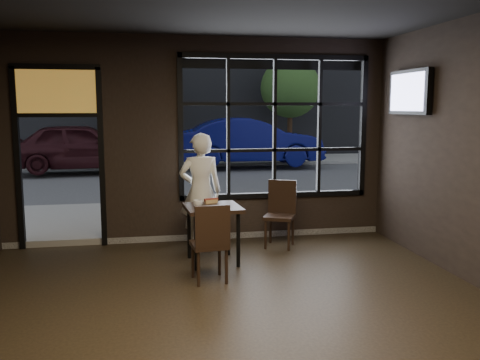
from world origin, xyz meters
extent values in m
cube|color=black|center=(0.00, 0.00, -0.01)|extent=(6.00, 7.00, 0.02)
cube|color=black|center=(1.20, 3.50, 1.80)|extent=(3.06, 0.12, 2.28)
cube|color=orange|center=(-2.10, 3.50, 2.35)|extent=(1.20, 0.06, 0.70)
cube|color=#545456|center=(0.00, 24.00, -0.02)|extent=(60.00, 41.00, 0.04)
cube|color=#5B5956|center=(0.00, 23.00, 7.50)|extent=(28.00, 12.00, 15.00)
cube|color=black|center=(0.04, 2.30, 0.40)|extent=(0.79, 0.79, 0.79)
cube|color=black|center=(-0.10, 1.56, 0.49)|extent=(0.46, 0.46, 0.98)
cube|color=black|center=(1.14, 2.90, 0.50)|extent=(0.58, 0.58, 1.01)
imported|color=white|center=(-0.05, 3.03, 0.87)|extent=(0.64, 0.43, 1.74)
imported|color=silver|center=(-0.16, 2.26, 0.84)|extent=(0.15, 0.15, 0.10)
cube|color=black|center=(2.93, 2.43, 2.33)|extent=(0.12, 1.09, 0.64)
imported|color=#0B0E51|center=(2.67, 12.82, 0.92)|extent=(5.00, 1.76, 1.65)
imported|color=black|center=(-2.86, 12.28, 0.87)|extent=(4.59, 2.01, 1.54)
cylinder|color=#332114|center=(-0.90, 15.27, 1.10)|extent=(0.20, 0.20, 2.21)
sphere|color=#375C25|center=(-0.90, 15.27, 2.90)|extent=(2.41, 2.41, 2.41)
cylinder|color=#332114|center=(4.85, 15.41, 1.09)|extent=(0.20, 0.20, 2.18)
sphere|color=#205C15|center=(4.85, 15.41, 2.87)|extent=(2.38, 2.38, 2.38)
camera|label=1|loc=(-0.81, -4.42, 2.12)|focal=38.00mm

